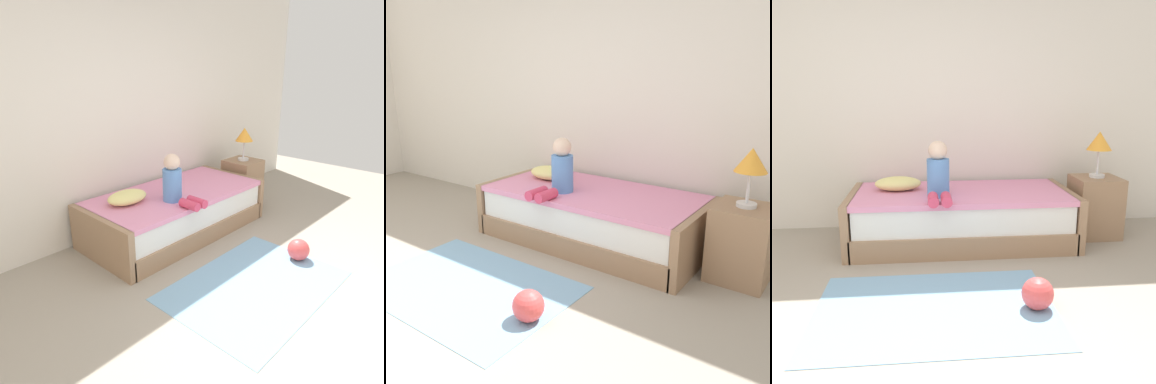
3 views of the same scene
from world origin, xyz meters
The scene contains 9 objects.
ground_plane centered at (0.00, 0.00, 0.00)m, with size 9.20×9.20×0.00m, color #9E9384.
wall_rear centered at (0.00, 2.60, 1.45)m, with size 7.20×0.10×2.90m, color silver.
bed centered at (0.43, 2.00, 0.25)m, with size 2.11×1.00×0.50m.
nightstand centered at (1.78, 2.04, 0.30)m, with size 0.44×0.44×0.60m, color #997556.
table_lamp centered at (1.78, 2.04, 0.94)m, with size 0.24×0.24×0.45m.
child_figure centered at (0.21, 1.77, 0.70)m, with size 0.20×0.51×0.50m.
pillow centered at (-0.17, 2.10, 0.56)m, with size 0.44×0.30×0.13m, color #F2E58C.
toy_ball centered at (0.82, 0.65, 0.11)m, with size 0.22×0.22×0.22m, color #E54C4C.
area_rug centered at (0.14, 0.70, 0.00)m, with size 1.60×1.10×0.01m, color #7AA8CC.
Camera 3 is at (0.08, -1.78, 1.40)m, focal length 38.29 mm.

